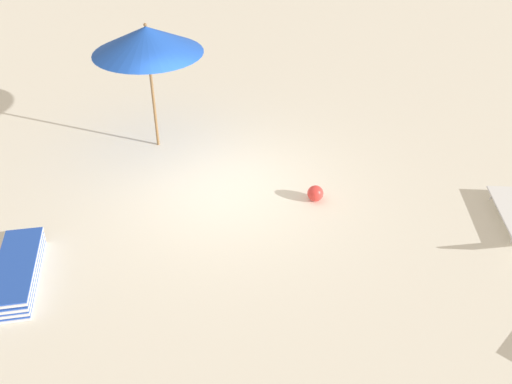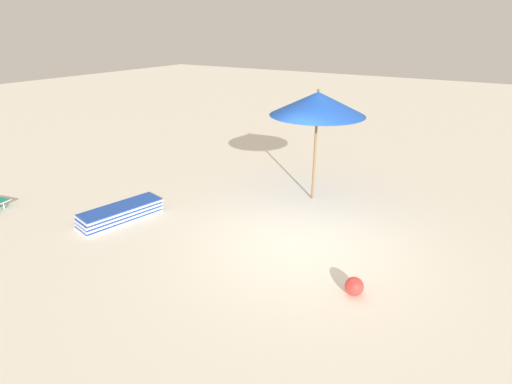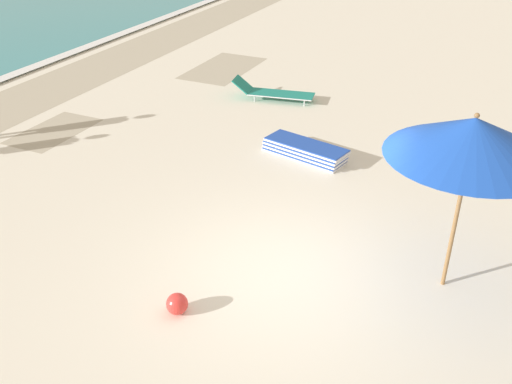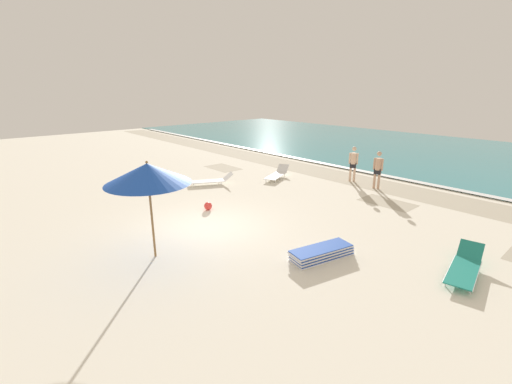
{
  "view_description": "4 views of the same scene",
  "coord_description": "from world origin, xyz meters",
  "px_view_note": "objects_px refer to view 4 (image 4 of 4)",
  "views": [
    {
      "loc": [
        3.03,
        8.89,
        6.31
      ],
      "look_at": [
        -0.16,
        1.31,
        0.68
      ],
      "focal_mm": 40.0,
      "sensor_mm": 36.0,
      "label": 1
    },
    {
      "loc": [
        -2.96,
        6.5,
        4.05
      ],
      "look_at": [
        0.79,
        0.47,
        1.09
      ],
      "focal_mm": 28.0,
      "sensor_mm": 36.0,
      "label": 2
    },
    {
      "loc": [
        -6.55,
        -2.48,
        5.42
      ],
      "look_at": [
        0.49,
        0.8,
        1.0
      ],
      "focal_mm": 40.0,
      "sensor_mm": 36.0,
      "label": 3
    },
    {
      "loc": [
        9.11,
        -5.8,
        4.54
      ],
      "look_at": [
        0.72,
        1.63,
        1.12
      ],
      "focal_mm": 24.0,
      "sensor_mm": 36.0,
      "label": 4
    }
  ],
  "objects_px": {
    "sun_lounger_under_umbrella": "(465,267)",
    "beachgoer_shoreline_child": "(353,162)",
    "beach_umbrella": "(148,174)",
    "beach_ball": "(208,206)",
    "lounger_stack": "(322,253)",
    "sun_lounger_near_water_left": "(277,174)",
    "beachgoer_wading_adult": "(378,168)",
    "sun_lounger_beside_umbrella": "(212,180)"
  },
  "relations": [
    {
      "from": "sun_lounger_beside_umbrella",
      "to": "beach_ball",
      "type": "height_order",
      "value": "sun_lounger_beside_umbrella"
    },
    {
      "from": "lounger_stack",
      "to": "beach_umbrella",
      "type": "bearing_deg",
      "value": -120.23
    },
    {
      "from": "sun_lounger_beside_umbrella",
      "to": "beachgoer_shoreline_child",
      "type": "xyz_separation_m",
      "value": [
        4.24,
        5.64,
        0.79
      ]
    },
    {
      "from": "beach_umbrella",
      "to": "beachgoer_wading_adult",
      "type": "height_order",
      "value": "beach_umbrella"
    },
    {
      "from": "sun_lounger_beside_umbrella",
      "to": "sun_lounger_under_umbrella",
      "type": "bearing_deg",
      "value": 26.17
    },
    {
      "from": "lounger_stack",
      "to": "sun_lounger_near_water_left",
      "type": "relative_size",
      "value": 0.89
    },
    {
      "from": "sun_lounger_under_umbrella",
      "to": "beachgoer_shoreline_child",
      "type": "relative_size",
      "value": 1.27
    },
    {
      "from": "beach_ball",
      "to": "sun_lounger_near_water_left",
      "type": "bearing_deg",
      "value": 107.14
    },
    {
      "from": "lounger_stack",
      "to": "sun_lounger_under_umbrella",
      "type": "bearing_deg",
      "value": 47.28
    },
    {
      "from": "sun_lounger_near_water_left",
      "to": "beach_ball",
      "type": "xyz_separation_m",
      "value": [
        1.68,
        -5.45,
        -0.06
      ]
    },
    {
      "from": "beach_umbrella",
      "to": "lounger_stack",
      "type": "height_order",
      "value": "beach_umbrella"
    },
    {
      "from": "sun_lounger_under_umbrella",
      "to": "beachgoer_shoreline_child",
      "type": "height_order",
      "value": "beachgoer_shoreline_child"
    },
    {
      "from": "beach_umbrella",
      "to": "lounger_stack",
      "type": "distance_m",
      "value": 5.16
    },
    {
      "from": "sun_lounger_under_umbrella",
      "to": "beach_ball",
      "type": "relative_size",
      "value": 7.23
    },
    {
      "from": "sun_lounger_under_umbrella",
      "to": "beach_ball",
      "type": "height_order",
      "value": "sun_lounger_under_umbrella"
    },
    {
      "from": "beach_umbrella",
      "to": "sun_lounger_under_umbrella",
      "type": "distance_m",
      "value": 8.45
    },
    {
      "from": "beachgoer_shoreline_child",
      "to": "beachgoer_wading_adult",
      "type": "bearing_deg",
      "value": -39.67
    },
    {
      "from": "beachgoer_wading_adult",
      "to": "sun_lounger_near_water_left",
      "type": "bearing_deg",
      "value": 12.1
    },
    {
      "from": "beach_ball",
      "to": "lounger_stack",
      "type": "bearing_deg",
      "value": 1.51
    },
    {
      "from": "beach_umbrella",
      "to": "lounger_stack",
      "type": "bearing_deg",
      "value": 47.07
    },
    {
      "from": "lounger_stack",
      "to": "sun_lounger_near_water_left",
      "type": "height_order",
      "value": "sun_lounger_near_water_left"
    },
    {
      "from": "lounger_stack",
      "to": "beachgoer_shoreline_child",
      "type": "relative_size",
      "value": 1.12
    },
    {
      "from": "beach_umbrella",
      "to": "beachgoer_shoreline_child",
      "type": "relative_size",
      "value": 1.55
    },
    {
      "from": "lounger_stack",
      "to": "beach_ball",
      "type": "distance_m",
      "value": 5.39
    },
    {
      "from": "sun_lounger_under_umbrella",
      "to": "sun_lounger_beside_umbrella",
      "type": "height_order",
      "value": "sun_lounger_beside_umbrella"
    },
    {
      "from": "beachgoer_wading_adult",
      "to": "beach_ball",
      "type": "xyz_separation_m",
      "value": [
        -2.78,
        -7.55,
        -0.85
      ]
    },
    {
      "from": "beach_umbrella",
      "to": "beach_ball",
      "type": "relative_size",
      "value": 8.82
    },
    {
      "from": "beachgoer_wading_adult",
      "to": "beach_ball",
      "type": "relative_size",
      "value": 5.7
    },
    {
      "from": "beachgoer_shoreline_child",
      "to": "beach_ball",
      "type": "height_order",
      "value": "beachgoer_shoreline_child"
    },
    {
      "from": "sun_lounger_beside_umbrella",
      "to": "beachgoer_shoreline_child",
      "type": "height_order",
      "value": "beachgoer_shoreline_child"
    },
    {
      "from": "lounger_stack",
      "to": "beach_ball",
      "type": "relative_size",
      "value": 6.38
    },
    {
      "from": "lounger_stack",
      "to": "sun_lounger_under_umbrella",
      "type": "height_order",
      "value": "sun_lounger_under_umbrella"
    },
    {
      "from": "beachgoer_shoreline_child",
      "to": "beach_ball",
      "type": "distance_m",
      "value": 7.98
    },
    {
      "from": "beachgoer_shoreline_child",
      "to": "sun_lounger_near_water_left",
      "type": "bearing_deg",
      "value": -169.96
    },
    {
      "from": "beach_umbrella",
      "to": "sun_lounger_near_water_left",
      "type": "bearing_deg",
      "value": 114.11
    },
    {
      "from": "lounger_stack",
      "to": "beach_ball",
      "type": "bearing_deg",
      "value": -165.8
    },
    {
      "from": "beach_ball",
      "to": "sun_lounger_under_umbrella",
      "type": "bearing_deg",
      "value": 14.58
    },
    {
      "from": "sun_lounger_near_water_left",
      "to": "beach_ball",
      "type": "height_order",
      "value": "sun_lounger_near_water_left"
    },
    {
      "from": "beachgoer_wading_adult",
      "to": "beach_ball",
      "type": "bearing_deg",
      "value": 56.67
    },
    {
      "from": "sun_lounger_near_water_left",
      "to": "sun_lounger_under_umbrella",
      "type": "bearing_deg",
      "value": -42.04
    },
    {
      "from": "sun_lounger_under_umbrella",
      "to": "sun_lounger_near_water_left",
      "type": "bearing_deg",
      "value": 151.49
    },
    {
      "from": "beachgoer_wading_adult",
      "to": "sun_lounger_beside_umbrella",
      "type": "bearing_deg",
      "value": 29.93
    }
  ]
}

